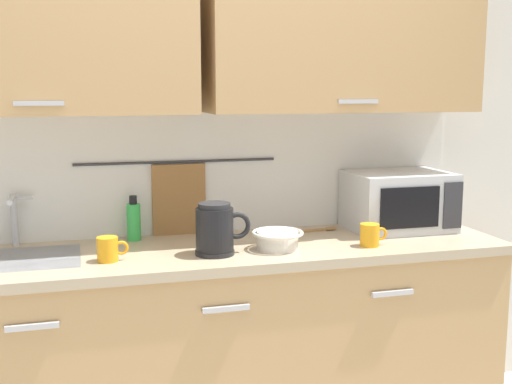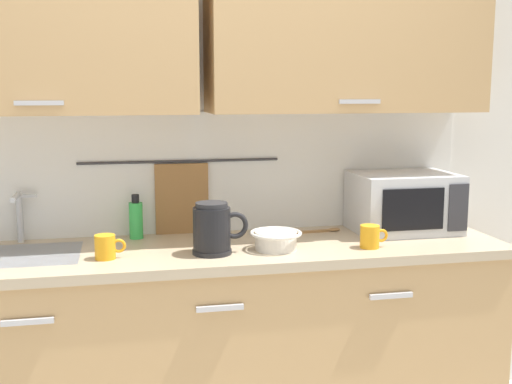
{
  "view_description": "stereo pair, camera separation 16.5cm",
  "coord_description": "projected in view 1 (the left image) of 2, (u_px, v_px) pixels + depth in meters",
  "views": [
    {
      "loc": [
        -0.51,
        -2.26,
        1.56
      ],
      "look_at": [
        0.21,
        0.33,
        1.12
      ],
      "focal_mm": 45.16,
      "sensor_mm": 36.0,
      "label": 1
    },
    {
      "loc": [
        -0.35,
        -2.3,
        1.56
      ],
      "look_at": [
        0.21,
        0.33,
        1.12
      ],
      "focal_mm": 45.16,
      "sensor_mm": 36.0,
      "label": 2
    }
  ],
  "objects": [
    {
      "name": "counter_unit",
      "position": [
        208.0,
        349.0,
        2.74
      ],
      "size": [
        2.53,
        0.64,
        0.9
      ],
      "color": "tan",
      "rests_on": "ground"
    },
    {
      "name": "mug_by_kettle",
      "position": [
        370.0,
        235.0,
        2.69
      ],
      "size": [
        0.12,
        0.08,
        0.09
      ],
      "color": "orange",
      "rests_on": "counter_unit"
    },
    {
      "name": "dish_soap_bottle",
      "position": [
        134.0,
        221.0,
        2.79
      ],
      "size": [
        0.06,
        0.06,
        0.2
      ],
      "color": "green",
      "rests_on": "counter_unit"
    },
    {
      "name": "wooden_spoon",
      "position": [
        316.0,
        230.0,
        2.98
      ],
      "size": [
        0.28,
        0.05,
        0.01
      ],
      "color": "#9E7042",
      "rests_on": "counter_unit"
    },
    {
      "name": "mug_near_sink",
      "position": [
        108.0,
        249.0,
        2.46
      ],
      "size": [
        0.12,
        0.08,
        0.09
      ],
      "color": "orange",
      "rests_on": "counter_unit"
    },
    {
      "name": "mixing_bowl",
      "position": [
        278.0,
        239.0,
        2.64
      ],
      "size": [
        0.21,
        0.21,
        0.08
      ],
      "color": "silver",
      "rests_on": "counter_unit"
    },
    {
      "name": "sink_faucet",
      "position": [
        14.0,
        213.0,
        2.66
      ],
      "size": [
        0.09,
        0.17,
        0.22
      ],
      "color": "#B2B5BA",
      "rests_on": "counter_unit"
    },
    {
      "name": "microwave",
      "position": [
        399.0,
        201.0,
        3.0
      ],
      "size": [
        0.46,
        0.35,
        0.27
      ],
      "color": "silver",
      "rests_on": "counter_unit"
    },
    {
      "name": "back_wall_assembly",
      "position": [
        197.0,
        96.0,
        2.8
      ],
      "size": [
        3.7,
        0.41,
        2.5
      ],
      "color": "silver",
      "rests_on": "ground"
    },
    {
      "name": "electric_kettle",
      "position": [
        216.0,
        229.0,
        2.55
      ],
      "size": [
        0.23,
        0.16,
        0.21
      ],
      "color": "black",
      "rests_on": "counter_unit"
    }
  ]
}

